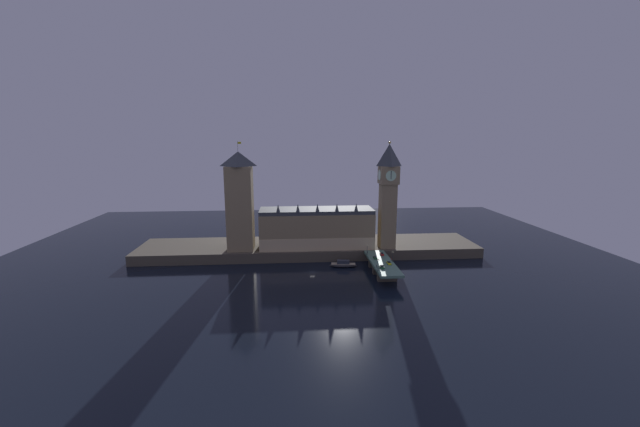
{
  "coord_description": "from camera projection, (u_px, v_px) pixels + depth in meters",
  "views": [
    {
      "loc": [
        -12.04,
        -212.71,
        75.48
      ],
      "look_at": [
        5.83,
        20.0,
        30.25
      ],
      "focal_mm": 22.0,
      "sensor_mm": 36.0,
      "label": 1
    }
  ],
  "objects": [
    {
      "name": "victoria_tower",
      "position": [
        240.0,
        201.0,
        241.94
      ],
      "size": [
        16.06,
        16.06,
        66.95
      ],
      "color": "#8E7A56",
      "rests_on": "embankment"
    },
    {
      "name": "pedestrian_near_rail",
      "position": [
        376.0,
        266.0,
        210.65
      ],
      "size": [
        0.38,
        0.38,
        1.64
      ],
      "color": "black",
      "rests_on": "bridge"
    },
    {
      "name": "embankment",
      "position": [
        309.0,
        248.0,
        261.04
      ],
      "size": [
        220.0,
        42.0,
        6.41
      ],
      "color": "#4C4438",
      "rests_on": "ground_plane"
    },
    {
      "name": "car_northbound_trail",
      "position": [
        382.0,
        267.0,
        209.53
      ],
      "size": [
        2.08,
        4.1,
        1.46
      ],
      "color": "#235633",
      "rests_on": "bridge"
    },
    {
      "name": "clock_tower",
      "position": [
        388.0,
        192.0,
        244.96
      ],
      "size": [
        11.86,
        11.97,
        67.04
      ],
      "color": "#8E7A56",
      "rests_on": "embankment"
    },
    {
      "name": "ground_plane",
      "position": [
        313.0,
        272.0,
        223.48
      ],
      "size": [
        400.0,
        400.0,
        0.0
      ],
      "primitive_type": "plane",
      "color": "black"
    },
    {
      "name": "pedestrian_far_rail",
      "position": [
        367.0,
        252.0,
        235.08
      ],
      "size": [
        0.38,
        0.38,
        1.8
      ],
      "color": "black",
      "rests_on": "bridge"
    },
    {
      "name": "street_lamp_mid",
      "position": [
        393.0,
        255.0,
        219.93
      ],
      "size": [
        1.34,
        0.6,
        6.05
      ],
      "color": "#2D3333",
      "rests_on": "bridge"
    },
    {
      "name": "parliament_hall",
      "position": [
        316.0,
        228.0,
        251.59
      ],
      "size": [
        71.86,
        23.37,
        29.5
      ],
      "color": "#8E7A56",
      "rests_on": "embankment"
    },
    {
      "name": "street_lamp_far",
      "position": [
        367.0,
        248.0,
        233.45
      ],
      "size": [
        1.34,
        0.6,
        6.16
      ],
      "color": "#2D3333",
      "rests_on": "bridge"
    },
    {
      "name": "car_southbound_lead",
      "position": [
        389.0,
        263.0,
        216.31
      ],
      "size": [
        1.9,
        4.64,
        1.34
      ],
      "color": "yellow",
      "rests_on": "bridge"
    },
    {
      "name": "car_southbound_trail",
      "position": [
        382.0,
        254.0,
        232.77
      ],
      "size": [
        1.89,
        4.4,
        1.46
      ],
      "color": "red",
      "rests_on": "bridge"
    },
    {
      "name": "street_lamp_near",
      "position": [
        378.0,
        263.0,
        204.6
      ],
      "size": [
        1.34,
        0.6,
        6.46
      ],
      "color": "#2D3333",
      "rests_on": "bridge"
    },
    {
      "name": "car_northbound_lead",
      "position": [
        375.0,
        257.0,
        226.04
      ],
      "size": [
        1.84,
        4.06,
        1.41
      ],
      "color": "#235633",
      "rests_on": "bridge"
    },
    {
      "name": "pedestrian_mid_walk",
      "position": [
        391.0,
        259.0,
        221.81
      ],
      "size": [
        0.38,
        0.38,
        1.72
      ],
      "color": "black",
      "rests_on": "bridge"
    },
    {
      "name": "boat_upstream",
      "position": [
        343.0,
        265.0,
        232.34
      ],
      "size": [
        16.54,
        6.72,
        4.17
      ],
      "color": "#28282D",
      "rests_on": "ground_plane"
    },
    {
      "name": "bridge",
      "position": [
        382.0,
        265.0,
        220.62
      ],
      "size": [
        12.3,
        46.0,
        6.86
      ],
      "color": "slate",
      "rests_on": "ground_plane"
    }
  ]
}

